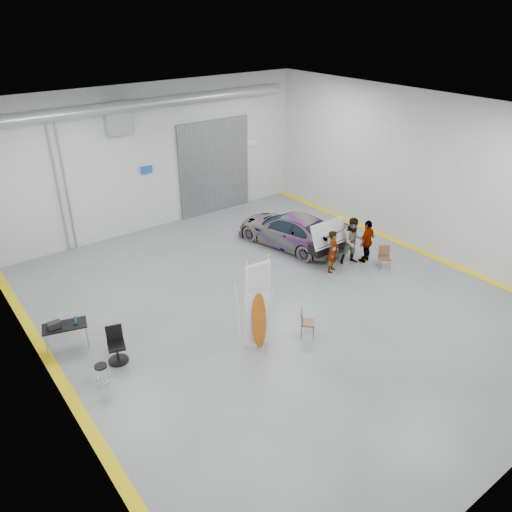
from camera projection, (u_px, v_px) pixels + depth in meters
ground at (277, 302)px, 16.27m from camera, size 16.00×16.00×0.00m
room_shell at (241, 164)px, 16.11m from camera, size 14.02×16.18×6.01m
sedan_car at (290, 230)px, 19.82m from camera, size 2.76×4.85×1.32m
person_a at (333, 251)px, 17.82m from camera, size 0.69×0.61×1.59m
person_b at (353, 241)px, 18.32m from camera, size 1.08×0.98×1.81m
person_c at (367, 241)px, 18.49m from camera, size 1.03×0.63×1.66m
surfboard_display at (259, 312)px, 13.73m from camera, size 0.80×0.26×2.83m
folding_chair_near at (307, 327)px, 14.57m from camera, size 0.56×0.64×0.86m
folding_chair_far at (384, 262)px, 18.21m from camera, size 0.56×0.61×0.85m
shop_stool at (102, 376)px, 12.60m from camera, size 0.34×0.34×0.66m
work_table at (62, 326)px, 13.81m from camera, size 1.30×0.89×0.96m
office_chair at (116, 347)px, 13.45m from camera, size 0.56×0.59×1.03m
trunk_lid at (327, 231)px, 18.06m from camera, size 1.55×0.94×0.04m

